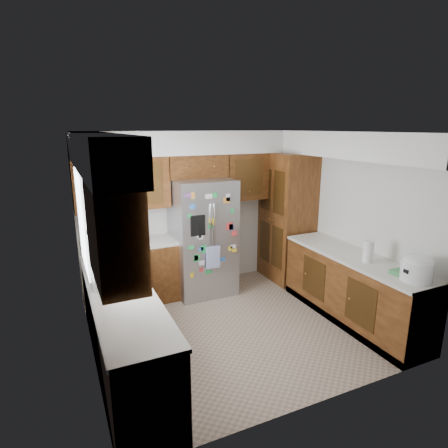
% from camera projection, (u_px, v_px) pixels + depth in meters
% --- Properties ---
extents(floor, '(3.60, 3.60, 0.00)m').
position_uv_depth(floor, '(237.00, 326.00, 4.96)').
color(floor, tan).
rests_on(floor, ground).
extents(room_shell, '(3.64, 3.24, 2.52)m').
position_uv_depth(room_shell, '(218.00, 186.00, 4.78)').
color(room_shell, beige).
rests_on(room_shell, ground).
extents(left_counter_run, '(1.36, 3.20, 0.92)m').
position_uv_depth(left_counter_run, '(131.00, 316.00, 4.33)').
color(left_counter_run, '#3B1C0B').
rests_on(left_counter_run, ground).
extents(right_counter_run, '(0.63, 2.25, 0.92)m').
position_uv_depth(right_counter_run, '(353.00, 290.00, 5.04)').
color(right_counter_run, '#3B1C0B').
rests_on(right_counter_run, ground).
extents(pantry, '(0.60, 0.90, 2.15)m').
position_uv_depth(pantry, '(287.00, 217.00, 6.30)').
color(pantry, '#3B1C0B').
rests_on(pantry, ground).
extents(fridge, '(0.90, 0.79, 1.80)m').
position_uv_depth(fridge, '(203.00, 237.00, 5.79)').
color(fridge, gray).
rests_on(fridge, ground).
extents(bridge_cabinet, '(0.96, 0.34, 0.35)m').
position_uv_depth(bridge_cabinet, '(197.00, 166.00, 5.72)').
color(bridge_cabinet, '#3B1C0B').
rests_on(bridge_cabinet, fridge).
extents(fridge_top_items, '(0.60, 0.26, 0.25)m').
position_uv_depth(fridge_top_items, '(196.00, 147.00, 5.58)').
color(fridge_top_items, '#2862B7').
rests_on(fridge_top_items, bridge_cabinet).
extents(sink_assembly, '(0.52, 0.71, 0.37)m').
position_uv_depth(sink_assembly, '(114.00, 271.00, 4.19)').
color(sink_assembly, white).
rests_on(sink_assembly, left_counter_run).
extents(left_counter_clutter, '(0.29, 0.82, 0.38)m').
position_uv_depth(left_counter_clutter, '(109.00, 247.00, 4.84)').
color(left_counter_clutter, black).
rests_on(left_counter_clutter, left_counter_run).
extents(rice_cooker, '(0.34, 0.34, 0.30)m').
position_uv_depth(rice_cooker, '(417.00, 267.00, 4.08)').
color(rice_cooker, white).
rests_on(rice_cooker, right_counter_run).
extents(paper_towel, '(0.12, 0.12, 0.27)m').
position_uv_depth(paper_towel, '(368.00, 252.00, 4.64)').
color(paper_towel, white).
rests_on(paper_towel, right_counter_run).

